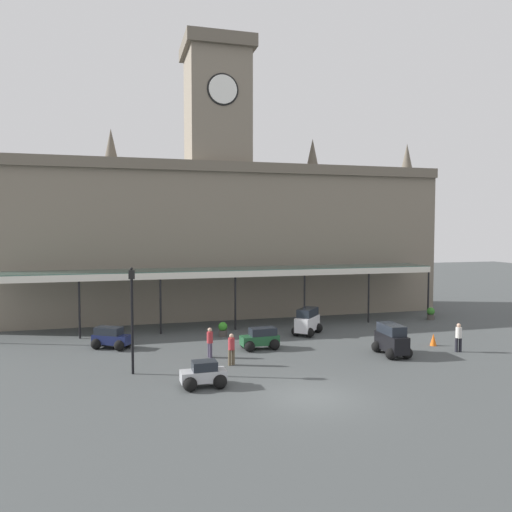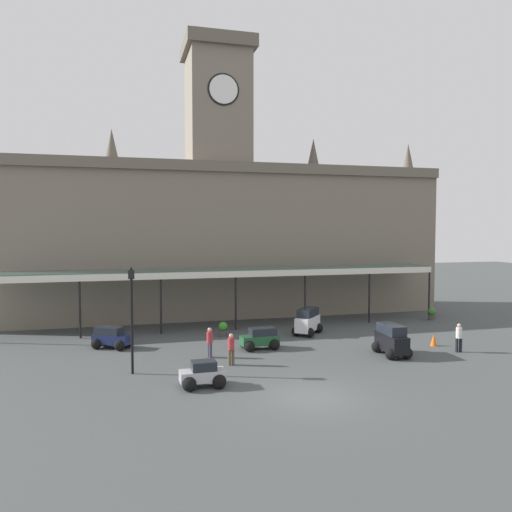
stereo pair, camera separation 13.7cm
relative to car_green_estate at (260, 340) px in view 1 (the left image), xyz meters
name	(u,v)px [view 1 (the left image)]	position (x,y,z in m)	size (l,w,h in m)	color
ground_plane	(311,397)	(-0.19, -8.61, -0.56)	(140.00, 140.00, 0.00)	#444848
station_building	(218,229)	(-0.19, 12.39, 6.54)	(37.18, 6.15, 22.22)	slate
entrance_canopy	(231,271)	(-0.19, 7.09, 3.51)	(31.30, 3.26, 4.24)	#38564C
car_green_estate	(260,340)	(0.00, 0.00, 0.00)	(2.30, 1.63, 1.27)	#1E512D
car_silver_sedan	(204,376)	(-4.38, -6.11, -0.06)	(2.07, 1.55, 1.19)	#B2B5BA
car_black_van	(392,341)	(6.76, -3.35, 0.24)	(1.66, 2.44, 1.77)	black
car_white_van	(307,322)	(4.19, 3.11, 0.24)	(2.48, 2.54, 1.77)	silver
car_navy_estate	(111,339)	(-8.55, 2.53, 0.00)	(2.43, 2.21, 1.27)	#19214C
pedestrian_near_entrance	(231,348)	(-2.40, -2.93, 0.34)	(0.38, 0.34, 1.67)	brown
pedestrian_beside_cars	(459,336)	(10.92, -3.67, 0.34)	(0.38, 0.34, 1.67)	black
pedestrian_crossing_forecourt	(210,341)	(-3.22, -1.12, 0.34)	(0.34, 0.38, 1.67)	#3F384C
victorian_lamppost	(132,308)	(-7.42, -3.20, 2.69)	(0.30, 0.30, 5.28)	black
traffic_cone	(433,340)	(10.44, -1.96, -0.19)	(0.40, 0.40, 0.75)	orange
planter_near_kerb	(431,313)	(15.50, 5.61, -0.07)	(0.60, 0.60, 0.96)	#47423D
planter_by_canopy	(223,329)	(-1.46, 3.98, -0.07)	(0.60, 0.60, 0.96)	#47423D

